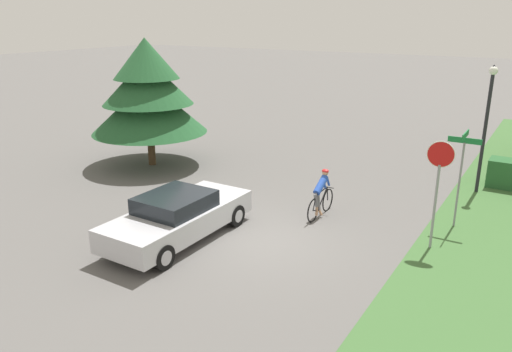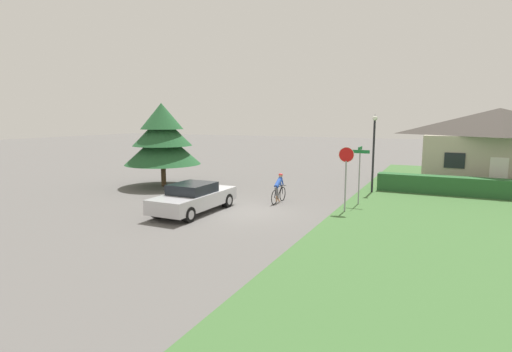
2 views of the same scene
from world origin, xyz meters
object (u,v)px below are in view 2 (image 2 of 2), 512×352
street_name_sign (360,165)px  cyclist (279,189)px  stop_sign (346,167)px  cottage_house (497,146)px  street_lamp (374,145)px  conifer_tall_near (162,138)px  sedan_left_lane (194,198)px

street_name_sign → cyclist: bearing=-160.0°
cyclist → stop_sign: (3.42, -0.48, 1.33)m
cyclist → street_name_sign: bearing=-69.3°
cyclist → cottage_house: bearing=-43.9°
cottage_house → stop_sign: size_ratio=3.04×
cyclist → stop_sign: size_ratio=0.61×
stop_sign → street_lamp: size_ratio=0.67×
cottage_house → cyclist: cottage_house is taller
cottage_house → stop_sign: bearing=-120.2°
street_name_sign → conifer_tall_near: (-11.91, 0.12, 1.02)m
cottage_house → street_lamp: (-6.49, -5.48, 0.23)m
sedan_left_lane → conifer_tall_near: (-5.63, 5.01, 2.30)m
street_lamp → street_name_sign: street_lamp is taller
conifer_tall_near → cottage_house: bearing=25.7°
sedan_left_lane → cyclist: bearing=-35.9°
sedan_left_lane → stop_sign: stop_sign is taller
cyclist → street_lamp: size_ratio=0.41×
sedan_left_lane → conifer_tall_near: conifer_tall_near is taller
sedan_left_lane → stop_sign: bearing=-62.5°
sedan_left_lane → street_lamp: (6.35, 8.43, 2.05)m
conifer_tall_near → cyclist: bearing=-10.0°
conifer_tall_near → street_name_sign: bearing=-0.6°
cyclist → conifer_tall_near: 8.68m
stop_sign → street_name_sign: size_ratio=1.03×
cottage_house → stop_sign: (-6.81, -10.84, -0.44)m
sedan_left_lane → street_lamp: size_ratio=1.05×
sedan_left_lane → conifer_tall_near: 7.88m
sedan_left_lane → stop_sign: 6.91m
conifer_tall_near → sedan_left_lane: bearing=-41.6°
cottage_house → street_lamp: cottage_house is taller
cottage_house → sedan_left_lane: (-12.84, -13.91, -1.82)m
cyclist → conifer_tall_near: (-8.25, 1.46, 2.26)m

